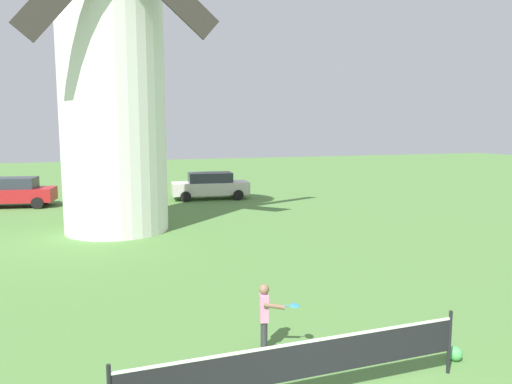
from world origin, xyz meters
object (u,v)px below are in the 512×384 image
(tennis_net, at_px, (301,361))
(player_far, at_px, (265,313))
(stray_ball, at_px, (455,354))
(parked_car_red, at_px, (13,192))
(windmill, at_px, (111,53))
(parked_car_cream, at_px, (210,185))
(parked_car_mustard, at_px, (121,190))

(tennis_net, distance_m, player_far, 1.87)
(stray_ball, bearing_deg, parked_car_red, 113.88)
(windmill, bearing_deg, parked_car_cream, 51.91)
(stray_ball, distance_m, parked_car_cream, 21.05)
(parked_car_mustard, relative_size, parked_car_cream, 0.86)
(stray_ball, relative_size, parked_car_red, 0.06)
(tennis_net, height_order, player_far, player_far)
(windmill, height_order, parked_car_red, windmill)
(tennis_net, distance_m, parked_car_cream, 21.73)
(windmill, distance_m, stray_ball, 16.04)
(parked_car_red, xyz_separation_m, parked_car_cream, (10.50, -0.64, 0.00))
(parked_car_cream, bearing_deg, stray_ball, -92.50)
(parked_car_red, relative_size, parked_car_cream, 0.92)
(stray_ball, bearing_deg, windmill, 109.66)
(player_far, distance_m, parked_car_cream, 19.87)
(parked_car_cream, bearing_deg, tennis_net, -100.88)
(tennis_net, distance_m, parked_car_mustard, 21.05)
(parked_car_red, bearing_deg, player_far, -71.99)
(tennis_net, height_order, stray_ball, tennis_net)
(windmill, xyz_separation_m, tennis_net, (1.69, -13.95, -6.36))
(parked_car_red, height_order, parked_car_mustard, same)
(player_far, bearing_deg, tennis_net, -94.15)
(windmill, relative_size, parked_car_cream, 3.08)
(tennis_net, xyz_separation_m, player_far, (0.14, 1.87, 0.04))
(parked_car_red, distance_m, parked_car_cream, 10.52)
(windmill, height_order, stray_ball, windmill)
(tennis_net, relative_size, parked_car_red, 1.30)
(windmill, xyz_separation_m, parked_car_cream, (5.79, 7.39, -6.23))
(windmill, bearing_deg, parked_car_mustard, 84.58)
(player_far, height_order, parked_car_cream, parked_car_cream)
(player_far, xyz_separation_m, parked_car_red, (-6.54, 20.11, 0.09))
(tennis_net, relative_size, stray_ball, 21.57)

